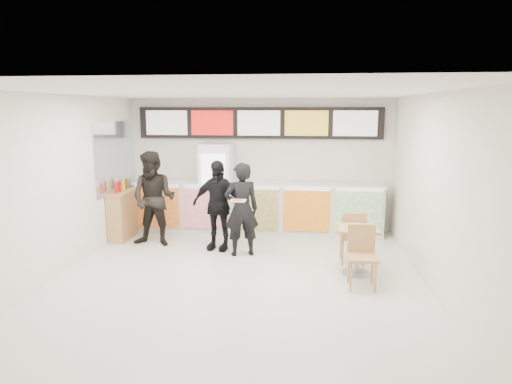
# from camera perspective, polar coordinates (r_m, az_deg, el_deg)

# --- Properties ---
(floor) EXTENTS (7.00, 7.00, 0.00)m
(floor) POSITION_cam_1_polar(r_m,az_deg,el_deg) (7.49, -2.45, -11.25)
(floor) COLOR beige
(floor) RESTS_ON ground
(ceiling) EXTENTS (7.00, 7.00, 0.00)m
(ceiling) POSITION_cam_1_polar(r_m,az_deg,el_deg) (6.98, -2.64, 12.34)
(ceiling) COLOR white
(ceiling) RESTS_ON wall_back
(wall_back) EXTENTS (6.00, 0.00, 6.00)m
(wall_back) POSITION_cam_1_polar(r_m,az_deg,el_deg) (10.52, 0.43, 3.46)
(wall_back) COLOR silver
(wall_back) RESTS_ON floor
(wall_left) EXTENTS (0.00, 7.00, 7.00)m
(wall_left) POSITION_cam_1_polar(r_m,az_deg,el_deg) (8.11, -23.98, 0.53)
(wall_left) COLOR silver
(wall_left) RESTS_ON floor
(wall_right) EXTENTS (0.00, 7.00, 7.00)m
(wall_right) POSITION_cam_1_polar(r_m,az_deg,el_deg) (7.25, 21.58, -0.36)
(wall_right) COLOR silver
(wall_right) RESTS_ON floor
(service_counter) EXTENTS (5.56, 0.77, 1.14)m
(service_counter) POSITION_cam_1_polar(r_m,az_deg,el_deg) (10.27, 0.18, -1.95)
(service_counter) COLOR silver
(service_counter) RESTS_ON floor
(menu_board) EXTENTS (5.50, 0.14, 0.70)m
(menu_board) POSITION_cam_1_polar(r_m,az_deg,el_deg) (10.36, 0.38, 8.63)
(menu_board) COLOR black
(menu_board) RESTS_ON wall_back
(drinks_fridge) EXTENTS (0.70, 0.67, 2.00)m
(drinks_fridge) POSITION_cam_1_polar(r_m,az_deg,el_deg) (10.35, -4.96, 0.52)
(drinks_fridge) COLOR white
(drinks_fridge) RESTS_ON floor
(mirror_panel) EXTENTS (0.01, 2.00, 1.50)m
(mirror_panel) POSITION_cam_1_polar(r_m,az_deg,el_deg) (10.24, -17.14, 4.23)
(mirror_panel) COLOR #B2B7BF
(mirror_panel) RESTS_ON wall_left
(customer_main) EXTENTS (0.75, 0.61, 1.78)m
(customer_main) POSITION_cam_1_polar(r_m,az_deg,el_deg) (8.61, -1.82, -2.18)
(customer_main) COLOR black
(customer_main) RESTS_ON floor
(customer_left) EXTENTS (1.00, 0.82, 1.93)m
(customer_left) POSITION_cam_1_polar(r_m,az_deg,el_deg) (9.44, -12.65, -0.86)
(customer_left) COLOR black
(customer_left) RESTS_ON floor
(customer_mid) EXTENTS (1.11, 0.63, 1.78)m
(customer_mid) POSITION_cam_1_polar(r_m,az_deg,el_deg) (9.00, -4.85, -1.66)
(customer_mid) COLOR black
(customer_mid) RESTS_ON floor
(pizza_slice) EXTENTS (0.36, 0.36, 0.02)m
(pizza_slice) POSITION_cam_1_polar(r_m,az_deg,el_deg) (8.12, -2.28, -1.04)
(pizza_slice) COLOR beige
(pizza_slice) RESTS_ON customer_main
(cafe_table) EXTENTS (0.67, 1.67, 0.97)m
(cafe_table) POSITION_cam_1_polar(r_m,az_deg,el_deg) (7.86, 12.53, -6.10)
(cafe_table) COLOR tan
(cafe_table) RESTS_ON floor
(condiment_ledge) EXTENTS (0.38, 0.93, 1.24)m
(condiment_ledge) POSITION_cam_1_polar(r_m,az_deg,el_deg) (10.18, -16.37, -2.73)
(condiment_ledge) COLOR tan
(condiment_ledge) RESTS_ON floor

